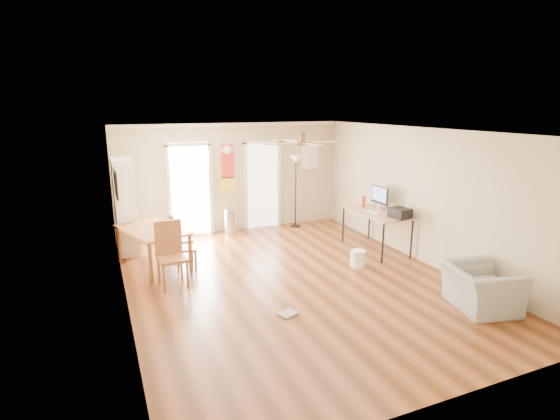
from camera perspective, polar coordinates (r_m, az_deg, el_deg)
name	(u,v)px	position (r m, az deg, el deg)	size (l,w,h in m)	color
floor	(293,281)	(7.72, 1.77, -9.30)	(7.00, 7.00, 0.00)	brown
ceiling	(295,131)	(7.12, 1.92, 10.34)	(5.50, 7.00, 0.00)	silver
wall_back	(233,178)	(10.53, -6.22, 4.23)	(5.50, 0.04, 2.60)	beige
wall_front	(446,287)	(4.54, 21.02, -9.46)	(5.50, 0.04, 2.60)	beige
wall_left	(121,227)	(6.67, -20.12, -2.06)	(0.04, 7.00, 2.60)	beige
wall_right	(423,196)	(8.81, 18.31, 1.76)	(0.04, 7.00, 2.60)	beige
crown_molding	(295,133)	(7.12, 1.92, 10.02)	(5.50, 7.00, 0.08)	white
kitchen_doorway	(190,191)	(10.31, -11.75, 2.41)	(0.90, 0.10, 2.10)	white
bathroom_doorway	(262,186)	(10.80, -2.34, 3.19)	(0.80, 0.10, 2.10)	white
wall_decal	(228,168)	(10.44, -6.88, 5.52)	(0.46, 0.03, 1.10)	red
ac_grille	(310,157)	(11.21, 3.92, 6.92)	(0.50, 0.04, 0.60)	white
framed_poster	(116,183)	(7.96, -20.79, 3.28)	(0.04, 0.66, 0.48)	black
ceiling_fan	(303,143)	(6.86, 2.98, 8.78)	(1.24, 1.24, 0.20)	#593819
bookshelf	(125,206)	(9.47, -19.69, 0.48)	(0.39, 0.88, 1.96)	white
dining_table	(153,248)	(8.58, -16.30, -4.80)	(0.90, 1.50, 0.75)	#AA6A36
dining_chair_right_a	(181,237)	(8.73, -12.86, -3.51)	(0.40, 0.40, 0.97)	#9E6B32
dining_chair_right_b	(186,246)	(8.28, -12.23, -4.59)	(0.38, 0.38, 0.93)	olive
dining_chair_near	(172,256)	(7.53, -14.01, -5.83)	(0.45, 0.45, 1.10)	#AD6B38
trash_can	(230,222)	(10.37, -6.55, -1.52)	(0.29, 0.29, 0.62)	silver
torchiere_lamp	(296,192)	(10.84, 2.06, 2.42)	(0.34, 0.34, 1.80)	black
computer_desk	(375,231)	(9.41, 12.43, -2.69)	(0.77, 1.55, 0.83)	tan
imac	(379,198)	(9.44, 12.94, 1.54)	(0.08, 0.55, 0.51)	black
keyboard	(373,212)	(9.20, 12.13, -0.32)	(0.12, 0.35, 0.01)	white
printer	(400,213)	(8.91, 15.48, -0.38)	(0.33, 0.38, 0.20)	black
orange_bottle	(363,201)	(9.65, 10.88, 1.11)	(0.08, 0.08, 0.25)	#C93E11
wastebasket_a	(358,258)	(8.46, 10.20, -6.28)	(0.28, 0.28, 0.32)	white
floor_cloth	(288,314)	(6.56, 1.03, -13.49)	(0.26, 0.21, 0.04)	gray
armchair	(480,288)	(7.29, 24.78, -9.26)	(1.02, 0.89, 0.66)	#989994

